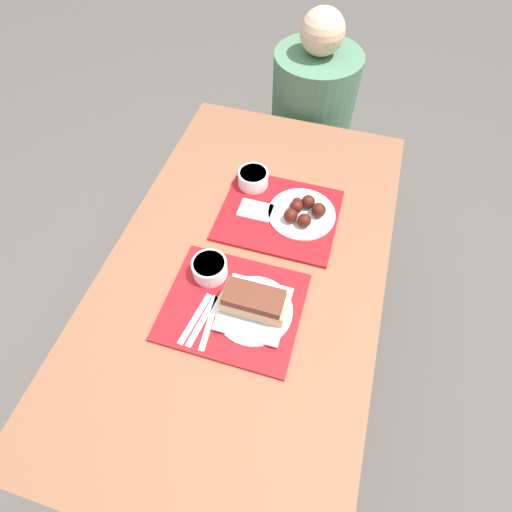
% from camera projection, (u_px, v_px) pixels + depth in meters
% --- Properties ---
extents(ground_plane, '(12.00, 12.00, 0.00)m').
position_uv_depth(ground_plane, '(249.00, 353.00, 1.89)').
color(ground_plane, '#4C4742').
extents(picnic_table, '(0.86, 1.49, 0.77)m').
position_uv_depth(picnic_table, '(247.00, 281.00, 1.34)').
color(picnic_table, brown).
rests_on(picnic_table, ground_plane).
extents(picnic_bench_far, '(0.81, 0.28, 0.46)m').
position_uv_depth(picnic_bench_far, '(302.00, 157.00, 2.09)').
color(picnic_bench_far, brown).
rests_on(picnic_bench_far, ground_plane).
extents(tray_near, '(0.39, 0.33, 0.01)m').
position_uv_depth(tray_near, '(233.00, 306.00, 1.16)').
color(tray_near, '#B21419').
rests_on(tray_near, picnic_table).
extents(tray_far, '(0.39, 0.33, 0.01)m').
position_uv_depth(tray_far, '(279.00, 215.00, 1.36)').
color(tray_far, '#B21419').
rests_on(tray_far, picnic_table).
extents(bowl_coleslaw_near, '(0.11, 0.11, 0.06)m').
position_uv_depth(bowl_coleslaw_near, '(210.00, 268.00, 1.19)').
color(bowl_coleslaw_near, white).
rests_on(bowl_coleslaw_near, tray_near).
extents(brisket_sandwich_plate, '(0.22, 0.22, 0.09)m').
position_uv_depth(brisket_sandwich_plate, '(254.00, 305.00, 1.12)').
color(brisket_sandwich_plate, white).
rests_on(brisket_sandwich_plate, tray_near).
extents(plastic_fork_near, '(0.04, 0.17, 0.00)m').
position_uv_depth(plastic_fork_near, '(202.00, 321.00, 1.13)').
color(plastic_fork_near, white).
rests_on(plastic_fork_near, tray_near).
extents(plastic_knife_near, '(0.03, 0.17, 0.00)m').
position_uv_depth(plastic_knife_near, '(210.00, 323.00, 1.12)').
color(plastic_knife_near, white).
rests_on(plastic_knife_near, tray_near).
extents(plastic_spoon_near, '(0.04, 0.17, 0.00)m').
position_uv_depth(plastic_spoon_near, '(195.00, 319.00, 1.13)').
color(plastic_spoon_near, white).
rests_on(plastic_spoon_near, tray_near).
extents(condiment_packet, '(0.04, 0.03, 0.01)m').
position_uv_depth(condiment_packet, '(233.00, 282.00, 1.20)').
color(condiment_packet, teal).
rests_on(condiment_packet, tray_near).
extents(bowl_coleslaw_far, '(0.11, 0.11, 0.06)m').
position_uv_depth(bowl_coleslaw_far, '(253.00, 178.00, 1.41)').
color(bowl_coleslaw_far, white).
rests_on(bowl_coleslaw_far, tray_far).
extents(wings_plate_far, '(0.23, 0.23, 0.06)m').
position_uv_depth(wings_plate_far, '(303.00, 212.00, 1.33)').
color(wings_plate_far, white).
rests_on(wings_plate_far, tray_far).
extents(napkin_far, '(0.11, 0.08, 0.01)m').
position_uv_depth(napkin_far, '(255.00, 210.00, 1.36)').
color(napkin_far, white).
rests_on(napkin_far, tray_far).
extents(person_seated_across, '(0.37, 0.37, 0.65)m').
position_uv_depth(person_seated_across, '(313.00, 100.00, 1.81)').
color(person_seated_across, '#477051').
rests_on(person_seated_across, picnic_bench_far).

